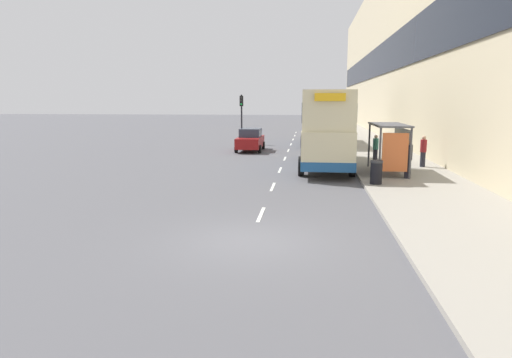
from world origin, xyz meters
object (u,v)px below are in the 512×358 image
at_px(double_decker_bus_ahead, 318,118).
at_px(litter_bin, 376,172).
at_px(double_decker_bus_near, 325,128).
at_px(pedestrian_at_shelter, 423,151).
at_px(bus_shelter, 393,139).
at_px(pedestrian_1, 406,153).
at_px(traffic_light_far_kerb, 242,111).
at_px(car_0, 250,140).
at_px(car_1, 314,123).
at_px(pedestrian_2, 408,159).
at_px(pedestrian_3, 376,148).

bearing_deg(double_decker_bus_ahead, litter_bin, -83.54).
distance_m(double_decker_bus_near, double_decker_bus_ahead, 13.80).
bearing_deg(double_decker_bus_ahead, pedestrian_at_shelter, -68.14).
distance_m(bus_shelter, double_decker_bus_ahead, 16.81).
distance_m(pedestrian_1, traffic_light_far_kerb, 18.79).
height_order(car_0, litter_bin, car_0).
relative_size(car_0, car_1, 1.02).
height_order(double_decker_bus_ahead, litter_bin, double_decker_bus_ahead).
height_order(pedestrian_2, pedestrian_3, pedestrian_2).
bearing_deg(double_decker_bus_near, litter_bin, -70.34).
height_order(bus_shelter, double_decker_bus_ahead, double_decker_bus_ahead).
bearing_deg(pedestrian_3, traffic_light_far_kerb, 128.43).
bearing_deg(pedestrian_3, pedestrian_1, -63.91).
distance_m(double_decker_bus_near, car_1, 35.90).
relative_size(bus_shelter, double_decker_bus_ahead, 0.41).
xyz_separation_m(double_decker_bus_near, pedestrian_3, (3.04, 1.47, -1.30)).
xyz_separation_m(bus_shelter, car_1, (-3.61, 38.51, -1.02)).
bearing_deg(pedestrian_at_shelter, car_1, 99.06).
xyz_separation_m(pedestrian_at_shelter, pedestrian_3, (-2.38, 1.54, -0.05)).
relative_size(car_0, pedestrian_at_shelter, 2.51).
bearing_deg(litter_bin, car_1, 93.28).
distance_m(double_decker_bus_near, litter_bin, 6.38).
xyz_separation_m(car_1, pedestrian_2, (4.10, -39.93, 0.22)).
height_order(car_0, traffic_light_far_kerb, traffic_light_far_kerb).
bearing_deg(litter_bin, double_decker_bus_near, 109.66).
xyz_separation_m(car_0, pedestrian_3, (8.39, -6.71, 0.14)).
bearing_deg(litter_bin, double_decker_bus_ahead, 96.46).
distance_m(double_decker_bus_ahead, car_0, 7.80).
bearing_deg(car_1, pedestrian_at_shelter, -80.94).
bearing_deg(pedestrian_3, double_decker_bus_ahead, 104.48).
relative_size(bus_shelter, traffic_light_far_kerb, 0.98).
bearing_deg(car_1, litter_bin, -86.72).
height_order(car_1, pedestrian_1, pedestrian_1).
bearing_deg(pedestrian_at_shelter, double_decker_bus_near, 179.28).
bearing_deg(traffic_light_far_kerb, pedestrian_at_shelter, -48.78).
xyz_separation_m(bus_shelter, pedestrian_2, (0.49, -1.42, -0.80)).
bearing_deg(traffic_light_far_kerb, litter_bin, -65.65).
xyz_separation_m(double_decker_bus_ahead, car_0, (-5.20, -5.62, -1.44)).
relative_size(car_1, traffic_light_far_kerb, 0.99).
bearing_deg(pedestrian_1, pedestrian_3, 116.09).
bearing_deg(pedestrian_2, double_decker_bus_ahead, 102.41).
bearing_deg(pedestrian_3, pedestrian_2, -82.32).
height_order(bus_shelter, litter_bin, bus_shelter).
bearing_deg(traffic_light_far_kerb, double_decker_bus_near, -63.79).
bearing_deg(double_decker_bus_ahead, car_0, -132.77).
bearing_deg(pedestrian_2, double_decker_bus_near, 132.97).
bearing_deg(pedestrian_1, car_1, 97.07).
height_order(car_0, car_1, car_1).
height_order(double_decker_bus_ahead, pedestrian_1, double_decker_bus_ahead).
bearing_deg(pedestrian_2, pedestrian_3, 97.68).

